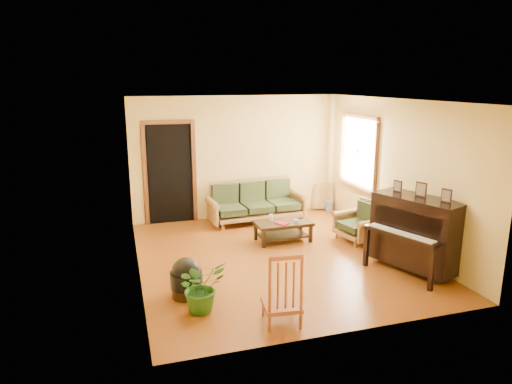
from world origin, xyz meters
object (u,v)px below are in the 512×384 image
object	(u,v)px
ceramic_crock	(329,206)
potted_plant	(201,286)
red_chair	(282,287)
footstool	(186,282)
piano	(415,234)
sofa	(256,202)
armchair	(358,221)
coffee_table	(283,231)

from	to	relation	value
ceramic_crock	potted_plant	xyz separation A→B (m)	(-3.62, -3.76, 0.23)
red_chair	potted_plant	size ratio (longest dim) A/B	1.39
footstool	red_chair	size ratio (longest dim) A/B	0.46
ceramic_crock	potted_plant	size ratio (longest dim) A/B	0.33
potted_plant	piano	bearing A→B (deg)	5.33
sofa	footstool	xyz separation A→B (m)	(-1.93, -3.01, -0.22)
armchair	ceramic_crock	world-z (taller)	armchair
coffee_table	armchair	size ratio (longest dim) A/B	1.36
coffee_table	piano	world-z (taller)	piano
sofa	red_chair	size ratio (longest dim) A/B	2.11
piano	ceramic_crock	bearing A→B (deg)	65.39
sofa	armchair	bearing A→B (deg)	-53.79
sofa	ceramic_crock	size ratio (longest dim) A/B	8.84
armchair	red_chair	distance (m)	3.33
red_chair	armchair	bearing A→B (deg)	51.56
armchair	potted_plant	distance (m)	3.69
footstool	coffee_table	bearing A→B (deg)	39.86
coffee_table	ceramic_crock	size ratio (longest dim) A/B	4.54
ceramic_crock	piano	bearing A→B (deg)	-93.62
piano	ceramic_crock	size ratio (longest dim) A/B	5.91
piano	red_chair	size ratio (longest dim) A/B	1.41
armchair	coffee_table	bearing A→B (deg)	152.53
sofa	ceramic_crock	xyz separation A→B (m)	(1.82, 0.29, -0.32)
sofa	ceramic_crock	bearing A→B (deg)	4.98
piano	potted_plant	bearing A→B (deg)	164.34
coffee_table	footstool	bearing A→B (deg)	-140.14
armchair	ceramic_crock	xyz separation A→B (m)	(0.39, 1.98, -0.26)
coffee_table	armchair	xyz separation A→B (m)	(1.32, -0.39, 0.19)
potted_plant	footstool	bearing A→B (deg)	105.34
piano	armchair	bearing A→B (deg)	75.59
piano	ceramic_crock	world-z (taller)	piano
piano	ceramic_crock	distance (m)	3.48
coffee_table	piano	xyz separation A→B (m)	(1.49, -1.85, 0.40)
ceramic_crock	potted_plant	distance (m)	5.23
piano	ceramic_crock	xyz separation A→B (m)	(0.22, 3.44, -0.48)
footstool	ceramic_crock	distance (m)	4.99
armchair	piano	size ratio (longest dim) A/B	0.56
armchair	ceramic_crock	bearing A→B (deg)	68.01
sofa	potted_plant	distance (m)	3.92
coffee_table	potted_plant	distance (m)	2.90
footstool	sofa	bearing A→B (deg)	57.31
footstool	red_chair	world-z (taller)	red_chair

